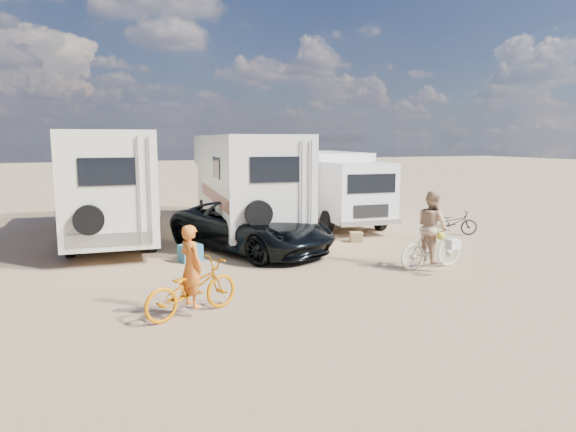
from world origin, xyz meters
name	(u,v)px	position (x,y,z in m)	size (l,w,h in m)	color
ground	(324,272)	(0.00, 0.00, 0.00)	(140.00, 140.00, 0.00)	tan
rv_main	(243,184)	(-0.10, 6.50, 1.73)	(2.52, 9.30, 3.46)	white
rv_left	(110,186)	(-4.64, 6.74, 1.78)	(2.52, 8.52, 3.57)	beige
box_truck	(333,188)	(3.69, 6.79, 1.40)	(2.33, 6.67, 2.81)	white
dark_suv	(251,226)	(-0.92, 3.12, 0.75)	(2.50, 5.43, 1.51)	black
bike_man	(192,288)	(-3.74, -1.92, 0.53)	(0.70, 2.01, 1.05)	#C36A02
bike_woman	(431,248)	(2.75, -0.66, 0.55)	(0.52, 1.82, 1.10)	beige
rider_man	(191,275)	(-3.74, -1.92, 0.79)	(0.57, 0.38, 1.57)	orange
rider_woman	(432,233)	(2.75, -0.66, 0.92)	(0.90, 0.70, 1.84)	tan
bike_parked	(453,223)	(6.46, 2.96, 0.43)	(0.57, 1.64, 0.86)	black
cooler	(190,253)	(-2.88, 2.48, 0.23)	(0.58, 0.42, 0.47)	#2C6989
crate	(356,237)	(2.70, 3.14, 0.16)	(0.40, 0.40, 0.32)	olive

